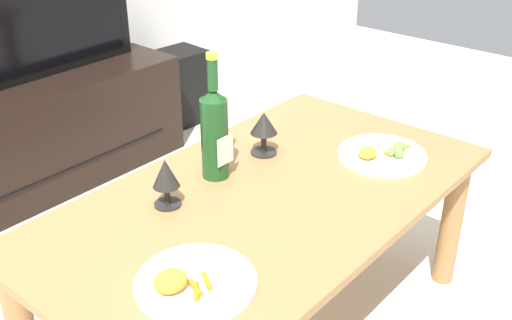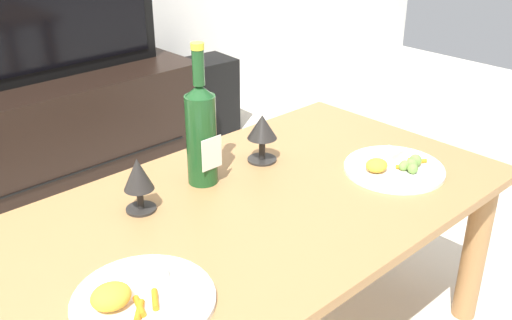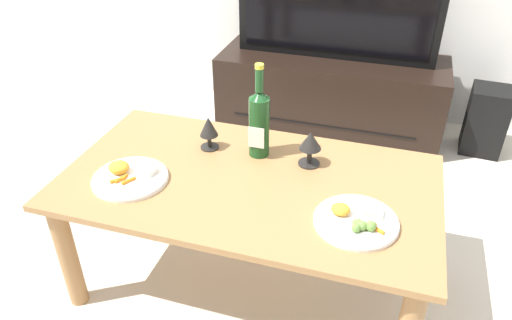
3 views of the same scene
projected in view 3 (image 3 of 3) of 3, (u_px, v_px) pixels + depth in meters
The scene contains 10 objects.
ground_plane at pixel (250, 278), 2.00m from camera, with size 6.40×6.40×0.00m, color beige.
dining_table at pixel (249, 197), 1.78m from camera, with size 1.34×0.74×0.50m.
tv_stand at pixel (330, 94), 2.97m from camera, with size 1.34×0.49×0.47m.
tv_screen at pixel (338, 6), 2.68m from camera, with size 1.15×0.05×0.60m.
floor_speaker at pixel (486, 120), 2.76m from camera, with size 0.22×0.22×0.39m, color black.
wine_bottle at pixel (259, 121), 1.80m from camera, with size 0.08×0.08×0.37m.
goblet_left at pixel (209, 128), 1.87m from camera, with size 0.07×0.07×0.14m.
goblet_right at pixel (310, 143), 1.76m from camera, with size 0.08×0.08×0.14m.
dinner_plate_left at pixel (129, 177), 1.72m from camera, with size 0.27×0.27×0.05m.
dinner_plate_right at pixel (356, 220), 1.52m from camera, with size 0.27×0.27×0.05m.
Camera 3 is at (0.45, -1.35, 1.49)m, focal length 33.88 mm.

